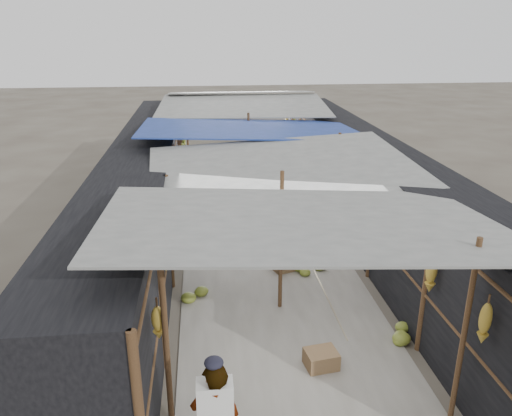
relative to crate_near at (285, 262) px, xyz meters
name	(u,v)px	position (x,y,z in m)	size (l,w,h in m)	color
aisle_slab	(258,233)	(-0.34, 2.01, -0.15)	(3.60, 16.00, 0.02)	#9E998E
stall_left	(145,193)	(-3.04, 2.01, 0.99)	(1.40, 15.00, 2.30)	black
stall_right	(367,186)	(2.36, 2.01, 0.99)	(1.40, 15.00, 2.30)	black
crate_near	(285,262)	(0.00, 0.00, 0.00)	(0.54, 0.43, 0.32)	#96734C
crate_mid	(321,359)	(0.01, -3.27, -0.02)	(0.47, 0.38, 0.28)	#96734C
crate_back	(236,166)	(-0.49, 7.97, -0.03)	(0.42, 0.35, 0.27)	#96734C
black_basin	(291,175)	(1.34, 6.83, -0.08)	(0.56, 0.56, 0.17)	black
shopper_blue	(272,228)	(-0.19, 0.62, 0.53)	(0.68, 0.53, 1.39)	#214EA6
vendor_seated	(291,189)	(0.81, 3.88, 0.35)	(0.67, 0.38, 1.03)	#4D4A43
market_canopy	(258,135)	(-0.31, 2.33, 2.25)	(5.62, 15.20, 2.77)	brown
hanging_bananas	(258,169)	(-0.35, 2.07, 1.48)	(3.95, 13.97, 0.81)	#B4912E
floor_bananas	(286,248)	(0.14, 0.75, -0.02)	(3.78, 10.06, 0.33)	olive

